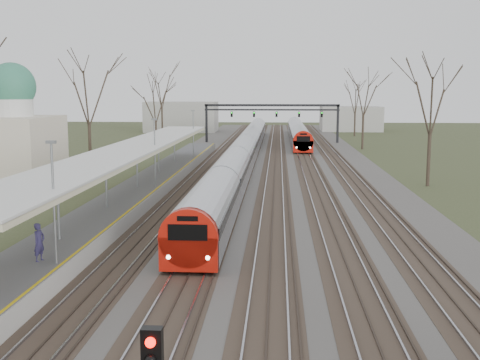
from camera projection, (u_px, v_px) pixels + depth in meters
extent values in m
cube|color=#474442|center=(266.00, 166.00, 64.71)|extent=(24.00, 160.00, 0.10)
cube|color=#4C3828|center=(210.00, 165.00, 65.08)|extent=(2.60, 160.00, 0.06)
cube|color=gray|center=(204.00, 165.00, 65.12)|extent=(0.07, 160.00, 0.12)
cube|color=gray|center=(217.00, 165.00, 65.03)|extent=(0.07, 160.00, 0.12)
cube|color=#4C3828|center=(243.00, 166.00, 64.86)|extent=(2.60, 160.00, 0.06)
cube|color=gray|center=(236.00, 165.00, 64.90)|extent=(0.07, 160.00, 0.12)
cube|color=gray|center=(249.00, 165.00, 64.81)|extent=(0.07, 160.00, 0.12)
cube|color=#4C3828|center=(275.00, 166.00, 64.64)|extent=(2.60, 160.00, 0.06)
cube|color=gray|center=(268.00, 165.00, 64.68)|extent=(0.07, 160.00, 0.12)
cube|color=gray|center=(282.00, 165.00, 64.59)|extent=(0.07, 160.00, 0.12)
cube|color=#4C3828|center=(308.00, 166.00, 64.42)|extent=(2.60, 160.00, 0.06)
cube|color=gray|center=(301.00, 165.00, 64.46)|extent=(0.07, 160.00, 0.12)
cube|color=gray|center=(315.00, 165.00, 64.37)|extent=(0.07, 160.00, 0.12)
cube|color=#4C3828|center=(341.00, 166.00, 64.20)|extent=(2.60, 160.00, 0.06)
cube|color=gray|center=(334.00, 166.00, 64.24)|extent=(0.07, 160.00, 0.12)
cube|color=gray|center=(347.00, 166.00, 64.15)|extent=(0.07, 160.00, 0.12)
cube|color=#9E9B93|center=(148.00, 186.00, 47.94)|extent=(3.50, 69.00, 1.00)
cylinder|color=slate|center=(58.00, 209.00, 28.39)|extent=(0.14, 0.14, 3.00)
cylinder|color=slate|center=(106.00, 183.00, 36.29)|extent=(0.14, 0.14, 3.00)
cylinder|color=slate|center=(137.00, 167.00, 44.19)|extent=(0.14, 0.14, 3.00)
cylinder|color=slate|center=(159.00, 156.00, 52.09)|extent=(0.14, 0.14, 3.00)
cylinder|color=slate|center=(174.00, 147.00, 59.99)|extent=(0.14, 0.14, 3.00)
cube|color=silver|center=(133.00, 147.00, 42.98)|extent=(4.10, 50.00, 0.12)
cube|color=beige|center=(133.00, 150.00, 43.00)|extent=(4.10, 50.00, 0.25)
cylinder|color=silver|center=(12.00, 102.00, 48.15)|extent=(3.20, 3.20, 2.50)
sphere|color=#2E7359|center=(12.00, 86.00, 47.97)|extent=(3.80, 3.80, 3.80)
cube|color=black|center=(206.00, 124.00, 94.53)|extent=(0.35, 0.35, 6.00)
cube|color=black|center=(338.00, 124.00, 93.24)|extent=(0.35, 0.35, 6.00)
cube|color=black|center=(272.00, 105.00, 93.47)|extent=(21.00, 0.35, 0.35)
cube|color=black|center=(272.00, 110.00, 93.57)|extent=(21.00, 0.25, 0.25)
cube|color=black|center=(232.00, 114.00, 93.87)|extent=(0.32, 0.22, 0.85)
sphere|color=#0CFF19|center=(232.00, 113.00, 93.69)|extent=(0.16, 0.16, 0.16)
cube|color=black|center=(254.00, 114.00, 93.64)|extent=(0.32, 0.22, 0.85)
sphere|color=#0CFF19|center=(254.00, 113.00, 93.47)|extent=(0.16, 0.16, 0.16)
cube|color=black|center=(277.00, 114.00, 93.42)|extent=(0.32, 0.22, 0.85)
sphere|color=#0CFF19|center=(277.00, 113.00, 93.25)|extent=(0.16, 0.16, 0.16)
cube|color=black|center=(299.00, 114.00, 93.20)|extent=(0.32, 0.22, 0.85)
sphere|color=#0CFF19|center=(299.00, 113.00, 93.03)|extent=(0.16, 0.16, 0.16)
cube|color=black|center=(322.00, 114.00, 92.98)|extent=(0.32, 0.22, 0.85)
sphere|color=#0CFF19|center=(322.00, 113.00, 92.81)|extent=(0.16, 0.16, 0.16)
cylinder|color=#2D231C|center=(90.00, 149.00, 58.52)|extent=(0.30, 0.30, 4.95)
cylinder|color=#2D231C|center=(429.00, 160.00, 50.67)|extent=(0.30, 0.30, 4.50)
cube|color=#B3B6BE|center=(246.00, 151.00, 70.27)|extent=(2.55, 90.00, 1.60)
cylinder|color=#B3B6BE|center=(246.00, 146.00, 70.17)|extent=(2.60, 89.70, 2.60)
cube|color=black|center=(246.00, 145.00, 70.16)|extent=(2.62, 89.40, 0.55)
cube|color=red|center=(189.00, 254.00, 25.94)|extent=(2.55, 0.50, 1.50)
cylinder|color=red|center=(189.00, 238.00, 25.89)|extent=(2.60, 0.60, 2.60)
cube|color=black|center=(188.00, 232.00, 25.58)|extent=(1.70, 0.12, 0.70)
sphere|color=white|center=(169.00, 257.00, 25.81)|extent=(0.22, 0.22, 0.22)
sphere|color=white|center=(208.00, 258.00, 25.71)|extent=(0.22, 0.22, 0.22)
cube|color=black|center=(246.00, 159.00, 70.40)|extent=(1.80, 89.00, 0.35)
cube|color=#B3B6BE|center=(298.00, 134.00, 98.79)|extent=(2.55, 45.00, 1.60)
cylinder|color=#B3B6BE|center=(298.00, 130.00, 98.69)|extent=(2.60, 44.70, 2.60)
cube|color=black|center=(298.00, 129.00, 98.68)|extent=(2.62, 44.40, 0.55)
cube|color=red|center=(303.00, 147.00, 76.68)|extent=(2.55, 0.50, 1.50)
cylinder|color=red|center=(303.00, 141.00, 76.63)|extent=(2.60, 0.60, 2.60)
cube|color=black|center=(303.00, 139.00, 76.32)|extent=(1.70, 0.12, 0.70)
sphere|color=white|center=(297.00, 147.00, 76.55)|extent=(0.22, 0.22, 0.22)
sphere|color=white|center=(310.00, 148.00, 76.44)|extent=(0.22, 0.22, 0.22)
cube|color=black|center=(298.00, 140.00, 98.92)|extent=(1.80, 44.00, 0.35)
imported|color=#2E284E|center=(39.00, 242.00, 24.80)|extent=(0.53, 0.68, 1.63)
cube|color=black|center=(152.00, 356.00, 10.03)|extent=(0.35, 0.22, 1.00)
sphere|color=#FF0C05|center=(150.00, 343.00, 9.86)|extent=(0.18, 0.18, 0.18)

